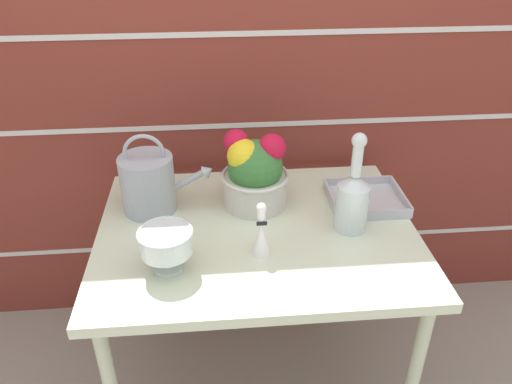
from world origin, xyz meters
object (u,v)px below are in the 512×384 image
(figurine_vase, at_px, (261,234))
(watering_can, at_px, (149,183))
(glass_decanter, at_px, (353,198))
(crystal_pedestal_bowl, at_px, (166,243))
(wire_tray, at_px, (366,200))
(flower_planter, at_px, (254,173))

(figurine_vase, bearing_deg, watering_can, 140.79)
(glass_decanter, bearing_deg, watering_can, 165.10)
(figurine_vase, bearing_deg, crystal_pedestal_bowl, -170.30)
(watering_can, height_order, figurine_vase, watering_can)
(wire_tray, bearing_deg, watering_can, 178.09)
(watering_can, distance_m, crystal_pedestal_bowl, 0.36)
(watering_can, xyz_separation_m, wire_tray, (0.78, -0.03, -0.10))
(figurine_vase, height_order, wire_tray, figurine_vase)
(figurine_vase, bearing_deg, flower_planter, 88.68)
(watering_can, relative_size, wire_tray, 1.24)
(crystal_pedestal_bowl, bearing_deg, watering_can, 103.29)
(figurine_vase, distance_m, wire_tray, 0.50)
(crystal_pedestal_bowl, height_order, figurine_vase, figurine_vase)
(flower_planter, distance_m, wire_tray, 0.43)
(crystal_pedestal_bowl, bearing_deg, wire_tray, 24.60)
(flower_planter, height_order, wire_tray, flower_planter)
(crystal_pedestal_bowl, distance_m, wire_tray, 0.77)
(glass_decanter, height_order, wire_tray, glass_decanter)
(figurine_vase, bearing_deg, glass_decanter, 20.28)
(watering_can, relative_size, glass_decanter, 0.95)
(flower_planter, distance_m, figurine_vase, 0.31)
(watering_can, bearing_deg, flower_planter, 0.40)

